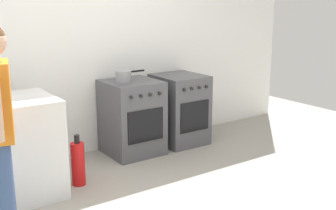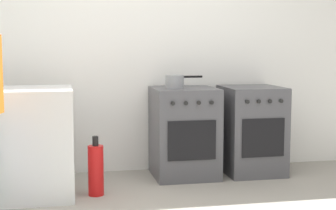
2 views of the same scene
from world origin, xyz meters
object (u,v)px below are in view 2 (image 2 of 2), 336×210
oven_left (184,132)px  fire_extinguisher (96,170)px  pot (175,81)px  oven_right (252,130)px

oven_left → fire_extinguisher: 1.01m
oven_left → pot: pot is taller
pot → fire_extinguisher: size_ratio=0.71×
oven_right → fire_extinguisher: 1.63m
oven_right → fire_extinguisher: bearing=-162.8°
oven_left → fire_extinguisher: bearing=-151.2°
oven_right → pot: size_ratio=2.39×
pot → fire_extinguisher: bearing=-148.1°
pot → oven_right: bearing=-0.5°
pot → fire_extinguisher: pot is taller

